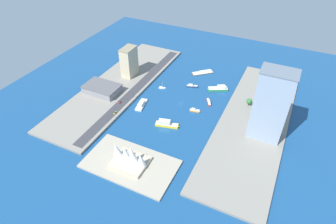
% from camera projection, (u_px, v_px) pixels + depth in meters
% --- Properties ---
extents(ground_plane, '(440.00, 440.00, 0.00)m').
position_uv_depth(ground_plane, '(181.00, 103.00, 341.63)').
color(ground_plane, navy).
extents(quay_west, '(70.00, 240.00, 2.67)m').
position_uv_depth(quay_west, '(253.00, 123.00, 311.00)').
color(quay_west, gray).
rests_on(quay_west, ground_plane).
extents(quay_east, '(70.00, 240.00, 2.67)m').
position_uv_depth(quay_east, '(119.00, 85.00, 370.60)').
color(quay_east, gray).
rests_on(quay_east, ground_plane).
extents(peninsula_point, '(85.95, 48.39, 2.00)m').
position_uv_depth(peninsula_point, '(130.00, 164.00, 264.89)').
color(peninsula_point, '#A89E89').
rests_on(peninsula_point, ground_plane).
extents(road_strip, '(11.96, 228.00, 0.15)m').
position_uv_depth(road_strip, '(136.00, 89.00, 361.03)').
color(road_strip, '#38383D').
rests_on(road_strip, quay_east).
extents(tugboat_red, '(9.82, 14.98, 3.92)m').
position_uv_depth(tugboat_red, '(209.00, 102.00, 341.22)').
color(tugboat_red, red).
rests_on(tugboat_red, ground_plane).
extents(ferry_white_commuter, '(11.77, 25.25, 5.07)m').
position_uv_depth(ferry_white_commuter, '(141.00, 104.00, 336.76)').
color(ferry_white_commuter, silver).
rests_on(ferry_white_commuter, ground_plane).
extents(barge_flat_brown, '(28.26, 26.60, 2.83)m').
position_uv_depth(barge_flat_brown, '(203.00, 72.00, 397.02)').
color(barge_flat_brown, brown).
rests_on(barge_flat_brown, ground_plane).
extents(sailboat_small_white, '(9.30, 5.95, 10.23)m').
position_uv_depth(sailboat_small_white, '(162.00, 88.00, 366.64)').
color(sailboat_small_white, white).
rests_on(sailboat_small_white, ground_plane).
extents(water_taxi_orange, '(13.01, 6.05, 3.54)m').
position_uv_depth(water_taxi_orange, '(195.00, 110.00, 328.77)').
color(water_taxi_orange, orange).
rests_on(water_taxi_orange, ground_plane).
extents(ferry_yellow_fast, '(27.37, 12.33, 7.41)m').
position_uv_depth(ferry_yellow_fast, '(166.00, 124.00, 307.26)').
color(ferry_yellow_fast, yellow).
rests_on(ferry_yellow_fast, ground_plane).
extents(patrol_launch_navy, '(15.53, 8.26, 4.02)m').
position_uv_depth(patrol_launch_navy, '(192.00, 86.00, 369.11)').
color(patrol_launch_navy, '#1E284C').
rests_on(patrol_launch_navy, ground_plane).
extents(ferry_green_doubledeck, '(26.55, 19.55, 5.85)m').
position_uv_depth(ferry_green_doubledeck, '(218.00, 88.00, 363.09)').
color(ferry_green_doubledeck, '#2D8C4C').
rests_on(ferry_green_doubledeck, ground_plane).
extents(warehouse_low_gray, '(43.80, 28.72, 9.57)m').
position_uv_depth(warehouse_low_gray, '(102.00, 89.00, 352.73)').
color(warehouse_low_gray, gray).
rests_on(warehouse_low_gray, quay_east).
extents(office_block_beige, '(14.74, 24.26, 39.43)m').
position_uv_depth(office_block_beige, '(129.00, 62.00, 376.79)').
color(office_block_beige, '#C6B793').
rests_on(office_block_beige, quay_east).
extents(tower_tall_glass, '(33.23, 22.72, 75.17)m').
position_uv_depth(tower_tall_glass, '(271.00, 105.00, 270.94)').
color(tower_tall_glass, '#8C9EB2').
rests_on(tower_tall_glass, quay_west).
extents(taxi_yellow_cab, '(2.04, 4.30, 1.74)m').
position_uv_depth(taxi_yellow_cab, '(115.00, 113.00, 321.11)').
color(taxi_yellow_cab, black).
rests_on(taxi_yellow_cab, road_strip).
extents(pickup_red, '(2.05, 4.53, 1.63)m').
position_uv_depth(pickup_red, '(120.00, 102.00, 337.11)').
color(pickup_red, black).
rests_on(pickup_red, road_strip).
extents(traffic_light_waterfront, '(0.36, 0.36, 6.50)m').
position_uv_depth(traffic_light_waterfront, '(133.00, 95.00, 343.22)').
color(traffic_light_waterfront, black).
rests_on(traffic_light_waterfront, quay_east).
extents(opera_landmark, '(36.18, 26.90, 22.49)m').
position_uv_depth(opera_landmark, '(128.00, 157.00, 259.67)').
color(opera_landmark, '#BCAD93').
rests_on(opera_landmark, peninsula_point).
extents(park_tree_cluster, '(20.23, 13.86, 9.24)m').
position_uv_depth(park_tree_cluster, '(253.00, 101.00, 330.20)').
color(park_tree_cluster, brown).
rests_on(park_tree_cluster, quay_west).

